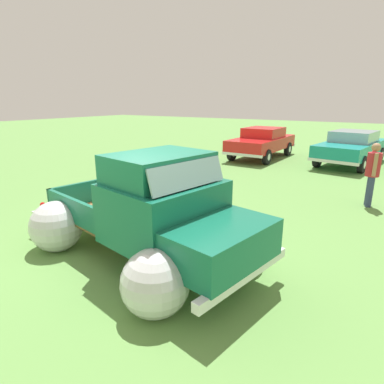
% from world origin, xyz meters
% --- Properties ---
extents(ground_plane, '(80.00, 80.00, 0.00)m').
position_xyz_m(ground_plane, '(0.00, 0.00, 0.00)').
color(ground_plane, '#609347').
extents(vintage_pickup_truck, '(4.88, 3.38, 1.96)m').
position_xyz_m(vintage_pickup_truck, '(0.38, -0.07, 0.76)').
color(vintage_pickup_truck, black).
rests_on(vintage_pickup_truck, ground).
extents(show_car_0, '(1.97, 4.45, 1.43)m').
position_xyz_m(show_car_0, '(-1.92, 10.83, 0.78)').
color(show_car_0, black).
rests_on(show_car_0, ground).
extents(show_car_1, '(2.51, 4.87, 1.43)m').
position_xyz_m(show_car_1, '(1.92, 11.35, 0.79)').
color(show_car_1, black).
rests_on(show_car_1, ground).
extents(spectator_0, '(0.41, 0.54, 1.67)m').
position_xyz_m(spectator_0, '(3.18, 5.37, 0.95)').
color(spectator_0, navy).
rests_on(spectator_0, ground).
extents(lane_cone_0, '(0.36, 0.36, 0.63)m').
position_xyz_m(lane_cone_0, '(-0.16, 2.37, 0.31)').
color(lane_cone_0, black).
rests_on(lane_cone_0, ground).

